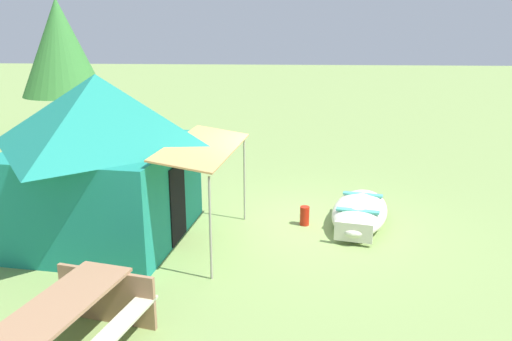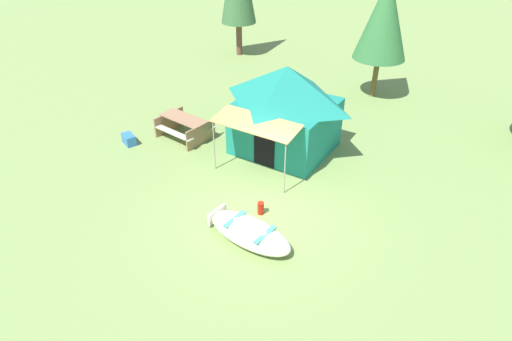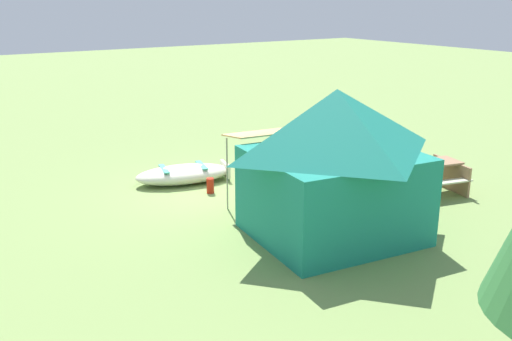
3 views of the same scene
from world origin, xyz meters
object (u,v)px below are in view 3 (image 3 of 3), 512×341
object	(u,v)px
picnic_table	(424,174)
fuel_can	(210,186)
cooler_box	(424,164)
beached_rowboat	(184,174)
canvas_cabin_tent	(334,162)

from	to	relation	value
picnic_table	fuel_can	world-z (taller)	picnic_table
cooler_box	fuel_can	distance (m)	6.12
beached_rowboat	cooler_box	xyz separation A→B (m)	(-6.08, 2.70, -0.06)
picnic_table	canvas_cabin_tent	bearing A→B (deg)	12.16
cooler_box	fuel_can	world-z (taller)	fuel_can
picnic_table	fuel_can	distance (m)	5.24
beached_rowboat	fuel_can	size ratio (longest dim) A/B	7.02
beached_rowboat	fuel_can	world-z (taller)	beached_rowboat
canvas_cabin_tent	fuel_can	world-z (taller)	canvas_cabin_tent
canvas_cabin_tent	cooler_box	size ratio (longest dim) A/B	7.31
picnic_table	cooler_box	size ratio (longest dim) A/B	3.63
picnic_table	cooler_box	distance (m)	2.02
picnic_table	cooler_box	xyz separation A→B (m)	(-1.54, -1.28, -0.30)
canvas_cabin_tent	fuel_can	bearing A→B (deg)	-78.09
canvas_cabin_tent	picnic_table	size ratio (longest dim) A/B	2.01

